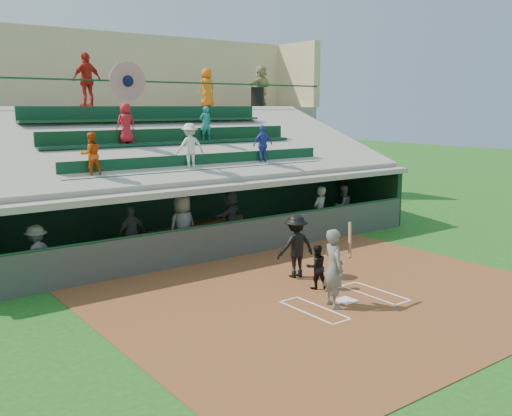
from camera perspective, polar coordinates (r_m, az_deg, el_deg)
ground at (r=14.04m, az=8.95°, el=-9.25°), size 100.00×100.00×0.00m
dirt_slab at (r=14.37m, az=7.51°, el=-8.71°), size 11.00×9.00×0.02m
home_plate at (r=14.03m, az=8.95°, el=-9.12°), size 0.43×0.43×0.03m
batters_box_chalk at (r=14.03m, az=8.95°, el=-9.16°), size 2.65×1.85×0.01m
dugout_floor at (r=19.15m, az=-5.64°, el=-3.85°), size 16.00×3.50×0.04m
concourse_slab at (r=24.73m, az=-13.87°, el=4.43°), size 20.00×3.00×4.60m
grandstand at (r=22.02m, az=-10.84°, el=3.78°), size 20.40×10.40×7.80m
batter_at_plate at (r=13.35m, az=7.79°, el=-5.96°), size 0.94×0.81×1.95m
catcher at (r=14.71m, az=6.05°, el=-5.86°), size 0.66×0.59×1.14m
home_umpire at (r=15.58m, az=4.00°, el=-3.80°), size 1.19×0.79×1.73m
dugout_bench at (r=20.26m, az=-6.79°, el=-2.34°), size 15.67×4.24×0.48m
dugout_player_a at (r=15.88m, az=-21.07°, el=-4.40°), size 1.17×0.95×1.58m
dugout_player_b at (r=17.74m, az=-12.31°, el=-2.42°), size 1.00×0.54×1.61m
dugout_player_c at (r=17.50m, az=-7.35°, el=-1.89°), size 1.02×0.73×1.94m
dugout_player_d at (r=19.84m, az=-2.55°, el=-0.72°), size 1.63×1.24×1.72m
dugout_player_e at (r=20.30m, az=6.38°, el=-0.38°), size 0.75×0.58×1.82m
dugout_player_f at (r=22.20m, az=8.67°, el=0.20°), size 0.82×0.66×1.61m
trash_bin at (r=27.43m, az=0.14°, el=11.03°), size 0.61×0.61×0.92m
concourse_staff_a at (r=22.87m, az=-16.55°, el=12.19°), size 1.27×0.75×2.03m
concourse_staff_b at (r=26.10m, az=-4.95°, el=11.91°), size 0.88×0.62×1.71m
concourse_staff_c at (r=27.78m, az=0.49°, el=12.10°), size 1.92×1.12×1.97m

